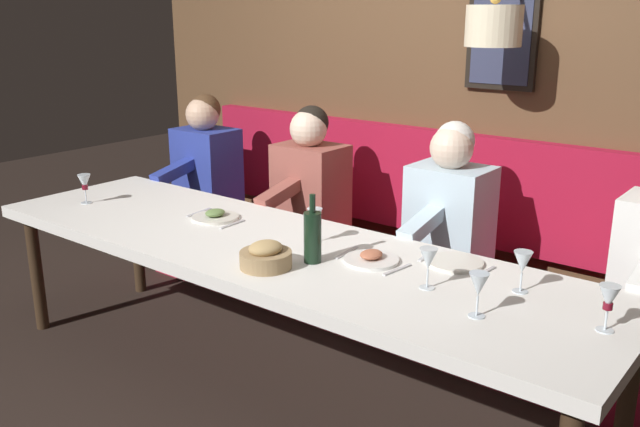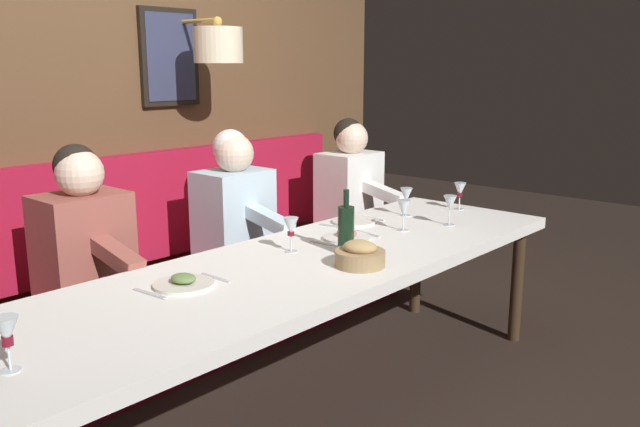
{
  "view_description": "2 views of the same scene",
  "coord_description": "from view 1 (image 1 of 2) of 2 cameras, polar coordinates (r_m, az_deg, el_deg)",
  "views": [
    {
      "loc": [
        -2.23,
        -2.02,
        1.79
      ],
      "look_at": [
        0.05,
        -0.23,
        0.92
      ],
      "focal_mm": 38.76,
      "sensor_mm": 36.0,
      "label": 1
    },
    {
      "loc": [
        -1.95,
        2.01,
        1.6
      ],
      "look_at": [
        0.05,
        -0.23,
        0.92
      ],
      "focal_mm": 37.4,
      "sensor_mm": 36.0,
      "label": 2
    }
  ],
  "objects": [
    {
      "name": "ground_plane",
      "position": [
        3.5,
        -3.59,
        -14.08
      ],
      "size": [
        12.0,
        12.0,
        0.0
      ],
      "primitive_type": "plane",
      "color": "black"
    },
    {
      "name": "diner_middle",
      "position": [
        4.12,
        -0.84,
        3.02
      ],
      "size": [
        0.6,
        0.4,
        0.79
      ],
      "color": "#934C42",
      "rests_on": "banquette_bench"
    },
    {
      "name": "diner_near",
      "position": [
        3.63,
        10.65,
        0.82
      ],
      "size": [
        0.6,
        0.4,
        0.79
      ],
      "color": "silver",
      "rests_on": "banquette_bench"
    },
    {
      "name": "bread_bowl",
      "position": [
        2.9,
        -4.5,
        -3.55
      ],
      "size": [
        0.22,
        0.22,
        0.12
      ],
      "color": "#9E7F56",
      "rests_on": "dining_table"
    },
    {
      "name": "wine_glass_0",
      "position": [
        2.48,
        12.96,
        -5.84
      ],
      "size": [
        0.07,
        0.07,
        0.16
      ],
      "color": "silver",
      "rests_on": "dining_table"
    },
    {
      "name": "place_setting_0",
      "position": [
        2.99,
        11.08,
        -4.0
      ],
      "size": [
        0.24,
        0.32,
        0.01
      ],
      "color": "silver",
      "rests_on": "dining_table"
    },
    {
      "name": "wine_glass_4",
      "position": [
        2.51,
        22.73,
        -6.53
      ],
      "size": [
        0.07,
        0.07,
        0.16
      ],
      "color": "silver",
      "rests_on": "dining_table"
    },
    {
      "name": "wine_glass_3",
      "position": [
        2.69,
        8.93,
        -3.81
      ],
      "size": [
        0.07,
        0.07,
        0.16
      ],
      "color": "silver",
      "rests_on": "dining_table"
    },
    {
      "name": "place_setting_2",
      "position": [
        2.97,
        4.25,
        -3.72
      ],
      "size": [
        0.24,
        0.32,
        0.05
      ],
      "color": "white",
      "rests_on": "dining_table"
    },
    {
      "name": "wine_glass_1",
      "position": [
        3.17,
        -0.43,
        -0.42
      ],
      "size": [
        0.07,
        0.07,
        0.16
      ],
      "color": "silver",
      "rests_on": "dining_table"
    },
    {
      "name": "diner_far",
      "position": [
        4.73,
        -9.42,
        4.57
      ],
      "size": [
        0.6,
        0.4,
        0.79
      ],
      "color": "#283893",
      "rests_on": "banquette_bench"
    },
    {
      "name": "wine_glass_5",
      "position": [
        4.03,
        -18.87,
        2.39
      ],
      "size": [
        0.07,
        0.07,
        0.16
      ],
      "color": "silver",
      "rests_on": "dining_table"
    },
    {
      "name": "wine_glass_2",
      "position": [
        2.73,
        16.38,
        -3.96
      ],
      "size": [
        0.07,
        0.07,
        0.16
      ],
      "color": "silver",
      "rests_on": "dining_table"
    },
    {
      "name": "banquette_bench",
      "position": [
        4.03,
        4.83,
        -6.2
      ],
      "size": [
        0.52,
        3.41,
        0.45
      ],
      "primitive_type": "cube",
      "color": "maroon",
      "rests_on": "ground_plane"
    },
    {
      "name": "wine_bottle",
      "position": [
        2.93,
        -0.62,
        -1.88
      ],
      "size": [
        0.08,
        0.08,
        0.3
      ],
      "color": "black",
      "rests_on": "dining_table"
    },
    {
      "name": "dining_table",
      "position": [
        3.21,
        -3.81,
        -3.52
      ],
      "size": [
        0.9,
        3.21,
        0.74
      ],
      "color": "white",
      "rests_on": "ground_plane"
    },
    {
      "name": "place_setting_1",
      "position": [
        3.6,
        -8.64,
        -0.22
      ],
      "size": [
        0.24,
        0.32,
        0.05
      ],
      "color": "silver",
      "rests_on": "dining_table"
    },
    {
      "name": "back_wall_panel",
      "position": [
        4.23,
        9.67,
        10.62
      ],
      "size": [
        0.59,
        4.61,
        2.9
      ],
      "color": "brown",
      "rests_on": "ground_plane"
    }
  ]
}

